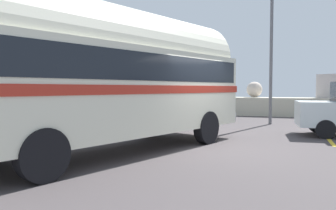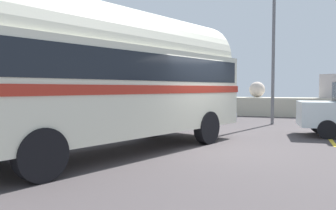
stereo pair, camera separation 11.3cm
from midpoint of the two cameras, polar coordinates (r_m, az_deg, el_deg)
The scene contains 4 objects.
ground at distance 9.25m, azimuth 7.67°, elevation -7.37°, with size 32.00×26.00×0.02m.
breakwater at distance 20.80m, azimuth 15.52°, elevation 0.24°, with size 31.36×2.60×2.50m.
vintage_coach at distance 8.51m, azimuth -8.94°, elevation 5.53°, with size 5.17×8.89×3.70m.
lamp_post at distance 15.87m, azimuth 17.72°, elevation 10.88°, with size 0.82×0.47×6.97m.
Camera 2 is at (2.06, -8.86, 1.66)m, focal length 35.33 mm.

